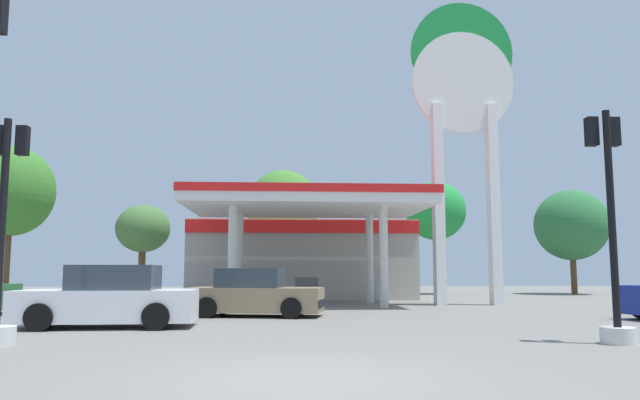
{
  "coord_description": "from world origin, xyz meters",
  "views": [
    {
      "loc": [
        -0.27,
        -8.02,
        1.37
      ],
      "look_at": [
        1.17,
        15.07,
        4.06
      ],
      "focal_mm": 34.04,
      "sensor_mm": 36.0,
      "label": 1
    }
  ],
  "objects": [
    {
      "name": "gas_station",
      "position": [
        0.7,
        22.07,
        2.19
      ],
      "size": [
        10.83,
        13.23,
        4.42
      ],
      "color": "#ADA89E",
      "rests_on": "ground"
    },
    {
      "name": "tree_1",
      "position": [
        -7.98,
        26.03,
        3.64
      ],
      "size": [
        2.96,
        2.96,
        5.0
      ],
      "color": "brown",
      "rests_on": "ground"
    },
    {
      "name": "tree_3",
      "position": [
        8.8,
        27.27,
        4.85
      ],
      "size": [
        3.56,
        3.56,
        6.61
      ],
      "color": "brown",
      "rests_on": "ground"
    },
    {
      "name": "car_2",
      "position": [
        -4.46,
        7.15,
        0.68
      ],
      "size": [
        4.25,
        2.03,
        1.5
      ],
      "color": "black",
      "rests_on": "ground"
    },
    {
      "name": "car_3",
      "position": [
        -1.08,
        10.5,
        0.65
      ],
      "size": [
        4.24,
        2.38,
        1.43
      ],
      "color": "black",
      "rests_on": "ground"
    },
    {
      "name": "traffic_signal_0",
      "position": [
        -5.51,
        3.66,
        1.47
      ],
      "size": [
        0.71,
        0.71,
        4.24
      ],
      "color": "silver",
      "rests_on": "ground"
    },
    {
      "name": "tree_2",
      "position": [
        -0.25,
        26.12,
        4.94
      ],
      "size": [
        4.07,
        4.07,
        7.03
      ],
      "color": "brown",
      "rests_on": "ground"
    },
    {
      "name": "tree_0",
      "position": [
        -14.83,
        25.21,
        5.62
      ],
      "size": [
        4.46,
        4.46,
        8.07
      ],
      "color": "brown",
      "rests_on": "ground"
    },
    {
      "name": "ground_plane",
      "position": [
        0.0,
        0.0,
        0.0
      ],
      "size": [
        90.0,
        90.0,
        0.0
      ],
      "primitive_type": "plane",
      "color": "slate",
      "rests_on": "ground"
    },
    {
      "name": "traffic_signal_1",
      "position": [
        6.03,
        3.23,
        1.78
      ],
      "size": [
        0.65,
        0.68,
        4.48
      ],
      "color": "silver",
      "rests_on": "ground"
    },
    {
      "name": "tree_4",
      "position": [
        16.75,
        26.64,
        4.03
      ],
      "size": [
        4.24,
        4.24,
        6.11
      ],
      "color": "brown",
      "rests_on": "ground"
    },
    {
      "name": "station_pole_sign",
      "position": [
        7.16,
        15.99,
        8.04
      ],
      "size": [
        4.28,
        0.56,
        12.56
      ],
      "color": "white",
      "rests_on": "ground"
    }
  ]
}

